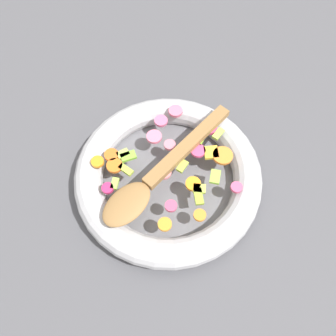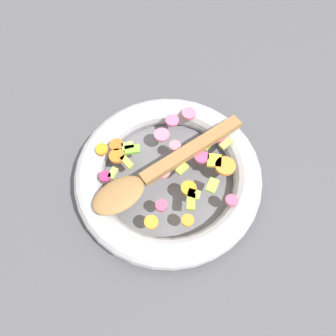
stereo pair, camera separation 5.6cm
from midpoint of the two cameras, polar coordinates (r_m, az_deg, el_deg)
ground_plane at (r=0.60m, az=2.64°, el=-2.49°), size 4.00×4.00×0.00m
skillet at (r=0.58m, az=2.73°, el=-1.55°), size 0.33×0.33×0.05m
chopped_vegetables at (r=0.56m, az=3.54°, el=0.63°), size 0.26×0.25×0.01m
wooden_spoon at (r=0.54m, az=0.65°, el=-1.07°), size 0.24×0.23×0.01m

